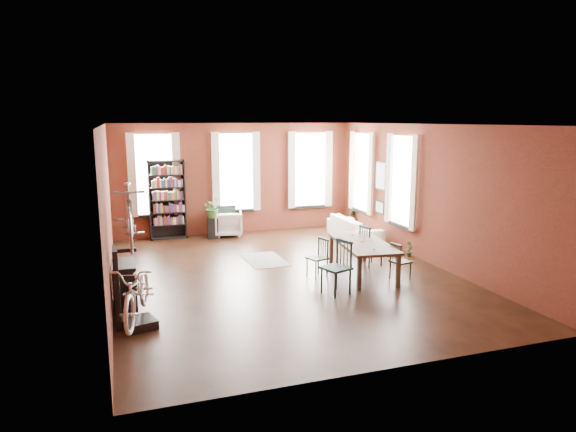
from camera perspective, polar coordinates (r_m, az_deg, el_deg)
name	(u,v)px	position (r m, az deg, el deg)	size (l,w,h in m)	color
room	(285,173)	(11.38, -0.28, 4.81)	(9.00, 9.04, 3.22)	black
dining_table	(362,258)	(11.17, 8.25, -4.67)	(0.97, 2.12, 0.72)	#493A2C
dining_chair_a	(336,268)	(9.88, 5.36, -5.75)	(0.47, 0.47, 1.03)	#1C3B3E
dining_chair_b	(317,258)	(10.95, 3.26, -4.66)	(0.38, 0.38, 0.81)	black
dining_chair_c	(401,261)	(10.98, 12.40, -4.93)	(0.36, 0.36, 0.78)	black
dining_chair_d	(371,246)	(11.87, 9.19, -3.26)	(0.43, 0.43, 0.94)	#1B3B3B
bookshelf	(167,200)	(14.65, -13.27, 1.76)	(1.00, 0.32, 2.20)	black
white_armchair	(229,222)	(14.82, -6.63, -0.72)	(0.76, 0.71, 0.78)	silver
cream_sofa	(355,224)	(14.48, 7.43, -0.94)	(2.08, 0.61, 0.81)	beige
striped_rug	(264,260)	(12.28, -2.63, -4.89)	(0.87, 1.40, 0.01)	black
bike_trainer	(139,323)	(8.76, -16.21, -11.39)	(0.49, 0.49, 0.14)	black
bike_wall_rack	(117,287)	(8.74, -18.46, -7.53)	(0.16, 0.60, 1.30)	black
console_table	(125,285)	(9.67, -17.70, -7.28)	(0.40, 0.80, 0.80)	black
plant_stand	(213,228)	(14.60, -8.36, -1.31)	(0.29, 0.29, 0.59)	black
plant_by_sofa	(350,225)	(15.74, 6.89, -0.98)	(0.35, 0.63, 0.28)	#234F1F
plant_small	(409,254)	(12.91, 13.29, -4.10)	(0.21, 0.40, 0.14)	#244E1F
bicycle_floor	(136,265)	(8.47, -16.51, -5.22)	(0.63, 0.95, 1.80)	beige
bicycle_hung	(128,195)	(8.41, -17.36, 2.21)	(0.47, 1.00, 1.66)	#A5A8AD
plant_on_stand	(213,210)	(14.47, -8.38, 0.70)	(0.53, 0.59, 0.46)	#306327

